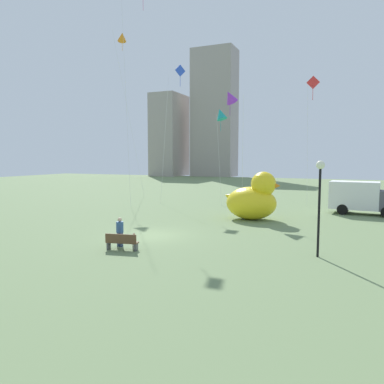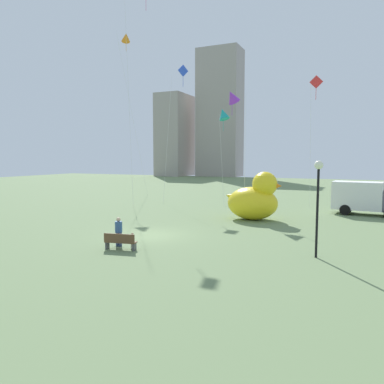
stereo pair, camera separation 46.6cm
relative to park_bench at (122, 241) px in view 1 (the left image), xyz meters
The scene contains 14 objects.
ground_plane 3.96m from the park_bench, 97.10° to the left, with size 140.00×140.00×0.00m, color #687F52.
park_bench is the anchor object (origin of this frame).
person_adult 0.95m from the park_bench, 130.07° to the left, with size 0.40×0.40×1.63m.
person_child 0.67m from the park_bench, 44.42° to the left, with size 0.22×0.22×0.88m.
giant_inflatable_duck 13.16m from the park_bench, 72.15° to the left, with size 4.64×2.98×3.85m.
lamppost 10.57m from the park_bench, 15.86° to the left, with size 0.42×0.42×4.80m.
box_truck 22.51m from the park_bench, 57.60° to the left, with size 5.72×2.76×2.85m.
city_skyline 76.89m from the park_bench, 90.71° to the left, with size 81.23×14.11×35.25m.
kite_purple 19.69m from the park_bench, 87.96° to the left, with size 2.35×2.44×11.28m.
kite_orange 35.54m from the park_bench, 123.27° to the left, with size 3.62×3.66×20.95m.
kite_teal 22.00m from the park_bench, 93.90° to the left, with size 1.58×1.35×10.05m.
kite_pink 28.03m from the park_bench, 117.68° to the left, with size 2.88×3.32×22.31m.
kite_red 26.14m from the park_bench, 71.96° to the left, with size 1.27×0.74×12.91m.
kite_blue 25.37m from the park_bench, 107.28° to the left, with size 2.50×3.52×14.93m.
Camera 1 is at (11.66, -20.29, 4.95)m, focal length 34.74 mm.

